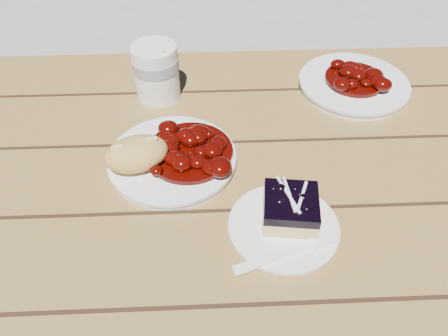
{
  "coord_description": "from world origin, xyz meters",
  "views": [
    {
      "loc": [
        0.32,
        -0.51,
        1.28
      ],
      "look_at": [
        0.34,
        -0.05,
        0.81
      ],
      "focal_mm": 35.0,
      "sensor_mm": 36.0,
      "label": 1
    }
  ],
  "objects_px": {
    "picnic_table": "(46,238)",
    "dessert_plate": "(283,228)",
    "bread_roll": "(136,154)",
    "main_plate": "(172,160)",
    "second_plate": "(353,85)",
    "coffee_cup": "(156,72)",
    "blueberry_cake": "(290,208)"
  },
  "relations": [
    {
      "from": "picnic_table",
      "to": "dessert_plate",
      "type": "height_order",
      "value": "dessert_plate"
    },
    {
      "from": "picnic_table",
      "to": "bread_roll",
      "type": "xyz_separation_m",
      "value": [
        0.2,
        0.01,
        0.2
      ]
    },
    {
      "from": "main_plate",
      "to": "bread_roll",
      "type": "distance_m",
      "value": 0.07
    },
    {
      "from": "bread_roll",
      "to": "second_plate",
      "type": "bearing_deg",
      "value": 28.61
    },
    {
      "from": "dessert_plate",
      "to": "coffee_cup",
      "type": "height_order",
      "value": "coffee_cup"
    },
    {
      "from": "blueberry_cake",
      "to": "second_plate",
      "type": "height_order",
      "value": "blueberry_cake"
    },
    {
      "from": "bread_roll",
      "to": "coffee_cup",
      "type": "distance_m",
      "value": 0.22
    },
    {
      "from": "second_plate",
      "to": "picnic_table",
      "type": "bearing_deg",
      "value": -158.95
    },
    {
      "from": "bread_roll",
      "to": "blueberry_cake",
      "type": "distance_m",
      "value": 0.26
    },
    {
      "from": "bread_roll",
      "to": "second_plate",
      "type": "height_order",
      "value": "bread_roll"
    },
    {
      "from": "blueberry_cake",
      "to": "coffee_cup",
      "type": "bearing_deg",
      "value": 130.06
    },
    {
      "from": "main_plate",
      "to": "bread_roll",
      "type": "height_order",
      "value": "bread_roll"
    },
    {
      "from": "bread_roll",
      "to": "picnic_table",
      "type": "bearing_deg",
      "value": -177.31
    },
    {
      "from": "main_plate",
      "to": "blueberry_cake",
      "type": "height_order",
      "value": "blueberry_cake"
    },
    {
      "from": "dessert_plate",
      "to": "second_plate",
      "type": "relative_size",
      "value": 0.72
    },
    {
      "from": "blueberry_cake",
      "to": "coffee_cup",
      "type": "height_order",
      "value": "coffee_cup"
    },
    {
      "from": "bread_roll",
      "to": "blueberry_cake",
      "type": "xyz_separation_m",
      "value": [
        0.24,
        -0.12,
        -0.01
      ]
    },
    {
      "from": "picnic_table",
      "to": "coffee_cup",
      "type": "bearing_deg",
      "value": 46.54
    },
    {
      "from": "dessert_plate",
      "to": "second_plate",
      "type": "bearing_deg",
      "value": 61.34
    },
    {
      "from": "second_plate",
      "to": "coffee_cup",
      "type": "bearing_deg",
      "value": -178.87
    },
    {
      "from": "main_plate",
      "to": "blueberry_cake",
      "type": "xyz_separation_m",
      "value": [
        0.18,
        -0.14,
        0.02
      ]
    },
    {
      "from": "dessert_plate",
      "to": "second_plate",
      "type": "distance_m",
      "value": 0.41
    },
    {
      "from": "picnic_table",
      "to": "bread_roll",
      "type": "distance_m",
      "value": 0.29
    },
    {
      "from": "dessert_plate",
      "to": "picnic_table",
      "type": "bearing_deg",
      "value": 164.25
    },
    {
      "from": "picnic_table",
      "to": "coffee_cup",
      "type": "distance_m",
      "value": 0.39
    },
    {
      "from": "main_plate",
      "to": "second_plate",
      "type": "relative_size",
      "value": 0.97
    },
    {
      "from": "bread_roll",
      "to": "dessert_plate",
      "type": "distance_m",
      "value": 0.26
    },
    {
      "from": "bread_roll",
      "to": "dessert_plate",
      "type": "bearing_deg",
      "value": -29.9
    },
    {
      "from": "picnic_table",
      "to": "coffee_cup",
      "type": "relative_size",
      "value": 18.15
    },
    {
      "from": "blueberry_cake",
      "to": "dessert_plate",
      "type": "bearing_deg",
      "value": -116.33
    },
    {
      "from": "picnic_table",
      "to": "blueberry_cake",
      "type": "bearing_deg",
      "value": -13.57
    },
    {
      "from": "main_plate",
      "to": "coffee_cup",
      "type": "relative_size",
      "value": 1.94
    }
  ]
}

